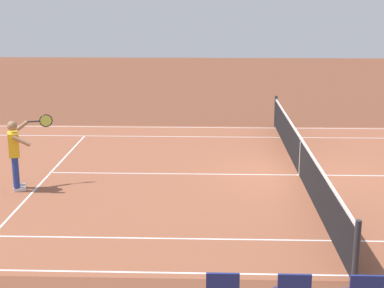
{
  "coord_description": "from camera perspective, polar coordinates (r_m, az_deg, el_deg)",
  "views": [
    {
      "loc": [
        2.27,
        14.11,
        4.36
      ],
      "look_at": [
        2.73,
        0.41,
        0.9
      ],
      "focal_mm": 53.91,
      "sensor_mm": 36.0,
      "label": 1
    }
  ],
  "objects": [
    {
      "name": "ground_plane",
      "position": [
        14.95,
        10.58,
        -3.04
      ],
      "size": [
        60.0,
        60.0,
        0.0
      ],
      "primitive_type": "plane",
      "color": "brown"
    },
    {
      "name": "court_slab",
      "position": [
        14.95,
        10.58,
        -3.04
      ],
      "size": [
        24.2,
        11.4,
        0.0
      ],
      "primitive_type": "cube",
      "color": "#935138",
      "rests_on": "ground_plane"
    },
    {
      "name": "court_line_markings",
      "position": [
        14.95,
        10.58,
        -3.03
      ],
      "size": [
        23.85,
        11.05,
        0.01
      ],
      "color": "white",
      "rests_on": "ground_plane"
    },
    {
      "name": "tennis_net",
      "position": [
        14.81,
        10.67,
        -1.23
      ],
      "size": [
        0.1,
        11.7,
        1.08
      ],
      "color": "#2D2D33",
      "rests_on": "ground_plane"
    },
    {
      "name": "tennis_player_near",
      "position": [
        13.96,
        -17.05,
        -0.7
      ],
      "size": [
        0.95,
        0.9,
        1.7
      ],
      "color": "navy",
      "rests_on": "ground_plane"
    }
  ]
}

